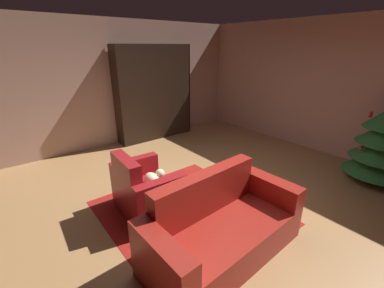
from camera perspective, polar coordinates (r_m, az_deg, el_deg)
name	(u,v)px	position (r m, az deg, el deg)	size (l,w,h in m)	color
ground_plane	(201,198)	(3.98, 1.95, -12.13)	(7.91, 7.91, 0.00)	#AB7C4B
wall_back	(322,87)	(6.10, 27.24, 11.34)	(6.32, 0.06, 2.75)	tan
wall_left	(111,85)	(6.10, -17.76, 12.65)	(0.06, 6.71, 2.75)	tan
area_rug	(189,213)	(3.67, -0.78, -15.21)	(2.30, 2.10, 0.01)	maroon
bookshelf_unit	(159,95)	(6.36, -7.57, 10.95)	(0.40, 1.91, 2.23)	black
armchair_red	(146,192)	(3.59, -10.45, -10.64)	(0.97, 0.75, 0.89)	maroon
couch_red	(221,229)	(2.96, 6.60, -18.50)	(0.88, 1.86, 0.89)	maroon
coffee_table	(204,193)	(3.38, 2.68, -10.89)	(0.72, 0.72, 0.43)	black
book_stack_on_table	(209,189)	(3.32, 3.79, -10.15)	(0.21, 0.17, 0.06)	#CCC856
bottle_on_table	(200,191)	(3.15, 1.78, -10.55)	(0.08, 0.08, 0.26)	#1F5922
decorated_tree	(382,145)	(5.23, 37.08, -0.20)	(1.02, 1.02, 1.30)	brown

